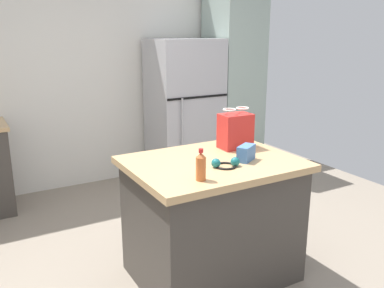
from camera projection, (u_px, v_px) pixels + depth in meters
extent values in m
plane|color=gray|center=(184.00, 286.00, 3.06)|extent=(6.13, 6.13, 0.00)
cube|color=silver|center=(79.00, 73.00, 4.81)|extent=(5.11, 0.10, 2.66)
cube|color=#423D38|center=(212.00, 222.00, 3.10)|extent=(1.11, 0.84, 0.87)
cube|color=tan|center=(213.00, 164.00, 2.98)|extent=(1.19, 0.92, 0.05)
cube|color=#B7B7BC|center=(184.00, 110.00, 5.14)|extent=(0.81, 0.66, 1.71)
cube|color=black|center=(198.00, 97.00, 4.81)|extent=(0.80, 0.01, 0.02)
cylinder|color=#B7B7BC|center=(182.00, 132.00, 4.78)|extent=(0.02, 0.02, 0.77)
cube|color=#9EB2A8|center=(233.00, 83.00, 5.41)|extent=(0.60, 0.63, 2.29)
cube|color=red|center=(235.00, 131.00, 3.26)|extent=(0.25, 0.17, 0.27)
torus|color=white|center=(229.00, 110.00, 3.18)|extent=(0.10, 0.10, 0.01)
torus|color=white|center=(242.00, 108.00, 3.24)|extent=(0.10, 0.10, 0.01)
cube|color=#4775B7|center=(246.00, 153.00, 2.96)|extent=(0.18, 0.15, 0.11)
cylinder|color=#C66633|center=(201.00, 169.00, 2.57)|extent=(0.06, 0.06, 0.15)
cone|color=#C66633|center=(201.00, 155.00, 2.54)|extent=(0.06, 0.06, 0.03)
cylinder|color=red|center=(201.00, 151.00, 2.54)|extent=(0.03, 0.03, 0.02)
torus|color=black|center=(225.00, 166.00, 2.83)|extent=(0.19, 0.19, 0.01)
sphere|color=#19666B|center=(235.00, 162.00, 2.84)|extent=(0.06, 0.06, 0.06)
sphere|color=#19666B|center=(216.00, 163.00, 2.81)|extent=(0.06, 0.06, 0.06)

